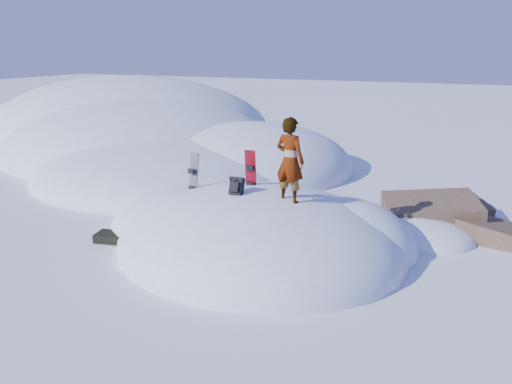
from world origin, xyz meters
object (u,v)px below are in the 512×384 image
at_px(snowboard_dark, 193,182).
at_px(backpack, 236,186).
at_px(person, 290,161).
at_px(snowboard_red, 251,178).

xyz_separation_m(snowboard_dark, backpack, (1.57, -0.70, 0.23)).
bearing_deg(backpack, snowboard_dark, 152.81).
xyz_separation_m(snowboard_dark, person, (2.78, -0.55, 0.91)).
distance_m(snowboard_red, person, 1.57).
height_order(snowboard_dark, backpack, snowboard_dark).
bearing_deg(snowboard_dark, snowboard_red, 21.44).
xyz_separation_m(backpack, person, (1.21, 0.15, 0.67)).
bearing_deg(person, snowboard_red, -14.29).
bearing_deg(snowboard_red, snowboard_dark, -179.08).
bearing_deg(snowboard_red, person, -32.91).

